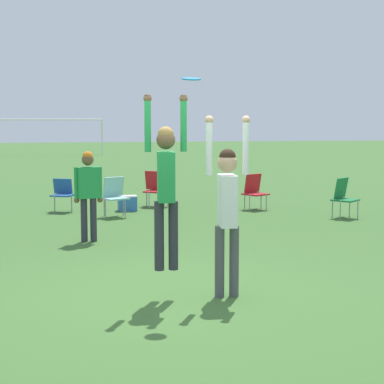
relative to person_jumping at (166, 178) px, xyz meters
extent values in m
plane|color=#3D662D|center=(0.11, 0.05, -1.51)|extent=(120.00, 120.00, 0.00)
cylinder|color=#2D2D38|center=(-0.09, 0.00, -0.72)|extent=(0.12, 0.12, 0.86)
cylinder|color=#2D2D38|center=(0.09, 0.00, -0.72)|extent=(0.12, 0.12, 0.86)
cube|color=green|center=(0.00, 0.00, 0.01)|extent=(0.24, 0.41, 0.61)
sphere|color=brown|center=(0.00, 0.00, 0.46)|extent=(0.23, 0.23, 0.23)
sphere|color=olive|center=(0.00, 0.00, 0.53)|extent=(0.20, 0.20, 0.20)
cylinder|color=green|center=(-0.22, 0.00, 0.64)|extent=(0.08, 0.08, 0.64)
sphere|color=brown|center=(-0.22, 0.00, 0.96)|extent=(0.10, 0.10, 0.10)
cylinder|color=green|center=(0.22, 0.00, 0.64)|extent=(0.08, 0.08, 0.64)
sphere|color=brown|center=(0.22, 0.00, 0.96)|extent=(0.10, 0.10, 0.10)
cylinder|color=#4C4C51|center=(0.66, -0.07, -1.06)|extent=(0.12, 0.12, 0.90)
cylinder|color=#4C4C51|center=(0.85, -0.07, -1.06)|extent=(0.12, 0.12, 0.90)
cube|color=white|center=(0.76, -0.07, -0.29)|extent=(0.24, 0.43, 0.64)
sphere|color=tan|center=(0.76, -0.07, 0.18)|extent=(0.24, 0.24, 0.24)
sphere|color=black|center=(0.76, -0.07, 0.25)|extent=(0.21, 0.21, 0.21)
cylinder|color=white|center=(0.52, -0.07, 0.36)|extent=(0.08, 0.08, 0.68)
sphere|color=tan|center=(0.52, -0.07, 0.70)|extent=(0.10, 0.10, 0.10)
cylinder|color=white|center=(0.99, -0.07, 0.36)|extent=(0.08, 0.08, 0.68)
sphere|color=tan|center=(0.99, -0.07, 0.70)|extent=(0.10, 0.10, 0.10)
cylinder|color=#2D9EDB|center=(0.28, -0.20, 1.18)|extent=(0.23, 0.23, 0.06)
cylinder|color=gray|center=(-1.45, 7.83, -1.30)|extent=(0.02, 0.02, 0.43)
cylinder|color=gray|center=(-1.05, 7.83, -1.30)|extent=(0.02, 0.02, 0.43)
cylinder|color=gray|center=(-1.45, 8.23, -1.30)|extent=(0.02, 0.02, 0.43)
cylinder|color=gray|center=(-1.05, 8.23, -1.30)|extent=(0.02, 0.02, 0.43)
cube|color=#235193|center=(-1.25, 8.03, -1.10)|extent=(0.64, 0.64, 0.04)
cube|color=#235193|center=(-1.25, 8.25, -0.90)|extent=(0.47, 0.29, 0.37)
cylinder|color=gray|center=(-0.31, 6.72, -1.29)|extent=(0.02, 0.02, 0.45)
cylinder|color=gray|center=(0.13, 6.72, -1.29)|extent=(0.02, 0.02, 0.45)
cylinder|color=gray|center=(-0.31, 7.17, -1.29)|extent=(0.02, 0.02, 0.45)
cylinder|color=gray|center=(0.13, 7.17, -1.29)|extent=(0.02, 0.02, 0.45)
cube|color=#8CC6C1|center=(-0.09, 6.94, -1.08)|extent=(0.71, 0.71, 0.04)
cube|color=#8CC6C1|center=(-0.09, 7.19, -0.83)|extent=(0.51, 0.36, 0.46)
cylinder|color=gray|center=(4.84, 5.56, -1.30)|extent=(0.02, 0.02, 0.43)
cylinder|color=gray|center=(5.26, 5.56, -1.30)|extent=(0.02, 0.02, 0.43)
cylinder|color=gray|center=(4.84, 5.98, -1.30)|extent=(0.02, 0.02, 0.43)
cylinder|color=gray|center=(5.26, 5.98, -1.30)|extent=(0.02, 0.02, 0.43)
cube|color=#1E753D|center=(5.05, 5.77, -1.10)|extent=(0.70, 0.70, 0.04)
cube|color=#1E753D|center=(5.05, 6.00, -0.84)|extent=(0.46, 0.40, 0.47)
cylinder|color=gray|center=(0.89, 8.29, -1.30)|extent=(0.02, 0.02, 0.42)
cylinder|color=gray|center=(1.36, 8.29, -1.30)|extent=(0.02, 0.02, 0.42)
cylinder|color=gray|center=(0.89, 8.76, -1.30)|extent=(0.02, 0.02, 0.42)
cylinder|color=gray|center=(1.36, 8.76, -1.30)|extent=(0.02, 0.02, 0.42)
cube|color=#B21E23|center=(1.12, 8.52, -1.11)|extent=(0.76, 0.76, 0.04)
cube|color=#B21E23|center=(1.12, 8.78, -0.85)|extent=(0.53, 0.39, 0.49)
cylinder|color=gray|center=(3.24, 7.29, -1.31)|extent=(0.02, 0.02, 0.41)
cylinder|color=gray|center=(3.67, 7.29, -1.31)|extent=(0.02, 0.02, 0.41)
cylinder|color=gray|center=(3.24, 7.73, -1.31)|extent=(0.02, 0.02, 0.41)
cylinder|color=gray|center=(3.67, 7.73, -1.31)|extent=(0.02, 0.02, 0.41)
cube|color=#B21E23|center=(3.46, 7.51, -1.13)|extent=(0.69, 0.69, 0.04)
cube|color=#B21E23|center=(3.46, 7.75, -0.87)|extent=(0.50, 0.35, 0.47)
cylinder|color=#2D2D38|center=(-0.88, 4.04, -1.11)|extent=(0.12, 0.12, 0.80)
cylinder|color=#2D2D38|center=(-0.71, 4.04, -1.11)|extent=(0.12, 0.12, 0.80)
cube|color=green|center=(-0.79, 4.04, -0.43)|extent=(0.42, 0.30, 0.57)
sphere|color=brown|center=(-0.79, 4.04, -0.01)|extent=(0.22, 0.22, 0.22)
sphere|color=orange|center=(-0.79, 4.04, 0.05)|extent=(0.18, 0.18, 0.18)
cylinder|color=green|center=(-1.00, 4.04, -0.44)|extent=(0.08, 0.08, 0.60)
sphere|color=brown|center=(-1.00, 4.04, -0.75)|extent=(0.10, 0.10, 0.10)
cylinder|color=green|center=(-0.58, 4.04, -0.44)|extent=(0.08, 0.08, 0.60)
sphere|color=brown|center=(-0.58, 4.04, -0.75)|extent=(0.10, 0.10, 0.10)
cube|color=#336BB7|center=(0.30, 7.95, -1.34)|extent=(0.45, 0.33, 0.35)
cube|color=silver|center=(0.30, 7.95, -1.15)|extent=(0.46, 0.33, 0.02)
cylinder|color=white|center=(1.32, 34.89, -0.36)|extent=(0.10, 0.10, 2.30)
cylinder|color=white|center=(-2.18, 34.89, 0.79)|extent=(7.00, 0.10, 0.10)
camera|label=1|loc=(-1.23, -7.72, 0.69)|focal=60.00mm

